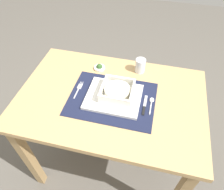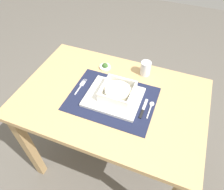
{
  "view_description": "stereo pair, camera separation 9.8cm",
  "coord_description": "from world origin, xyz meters",
  "px_view_note": "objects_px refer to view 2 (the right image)",
  "views": [
    {
      "loc": [
        0.18,
        -0.72,
        1.55
      ],
      "look_at": [
        0.01,
        -0.01,
        0.75
      ],
      "focal_mm": 33.52,
      "sensor_mm": 36.0,
      "label": 1
    },
    {
      "loc": [
        0.28,
        -0.69,
        1.55
      ],
      "look_at": [
        0.01,
        -0.01,
        0.75
      ],
      "focal_mm": 33.52,
      "sensor_mm": 36.0,
      "label": 2
    }
  ],
  "objects_px": {
    "fork": "(81,85)",
    "spoon": "(151,106)",
    "drinking_glass": "(145,69)",
    "butter_knife": "(143,110)",
    "dining_table": "(111,109)",
    "condiment_saucer": "(105,66)",
    "porridge_bowl": "(118,92)"
  },
  "relations": [
    {
      "from": "fork",
      "to": "spoon",
      "type": "relative_size",
      "value": 1.16
    },
    {
      "from": "drinking_glass",
      "to": "butter_knife",
      "type": "bearing_deg",
      "value": -76.39
    },
    {
      "from": "dining_table",
      "to": "butter_knife",
      "type": "relative_size",
      "value": 7.57
    },
    {
      "from": "fork",
      "to": "butter_knife",
      "type": "relative_size",
      "value": 0.99
    },
    {
      "from": "spoon",
      "to": "condiment_saucer",
      "type": "bearing_deg",
      "value": 148.53
    },
    {
      "from": "drinking_glass",
      "to": "dining_table",
      "type": "bearing_deg",
      "value": -116.08
    },
    {
      "from": "spoon",
      "to": "porridge_bowl",
      "type": "bearing_deg",
      "value": 179.88
    },
    {
      "from": "fork",
      "to": "spoon",
      "type": "xyz_separation_m",
      "value": [
        0.4,
        -0.0,
        0.0
      ]
    },
    {
      "from": "porridge_bowl",
      "to": "drinking_glass",
      "type": "xyz_separation_m",
      "value": [
        0.08,
        0.23,
        -0.0
      ]
    },
    {
      "from": "butter_knife",
      "to": "drinking_glass",
      "type": "distance_m",
      "value": 0.28
    },
    {
      "from": "spoon",
      "to": "butter_knife",
      "type": "bearing_deg",
      "value": -130.48
    },
    {
      "from": "spoon",
      "to": "butter_knife",
      "type": "relative_size",
      "value": 0.85
    },
    {
      "from": "porridge_bowl",
      "to": "condiment_saucer",
      "type": "bearing_deg",
      "value": 127.79
    },
    {
      "from": "dining_table",
      "to": "porridge_bowl",
      "type": "xyz_separation_m",
      "value": [
        0.03,
        0.01,
        0.15
      ]
    },
    {
      "from": "fork",
      "to": "drinking_glass",
      "type": "distance_m",
      "value": 0.38
    },
    {
      "from": "fork",
      "to": "butter_knife",
      "type": "xyz_separation_m",
      "value": [
        0.37,
        -0.04,
        0.0
      ]
    },
    {
      "from": "porridge_bowl",
      "to": "drinking_glass",
      "type": "relative_size",
      "value": 1.92
    },
    {
      "from": "spoon",
      "to": "drinking_glass",
      "type": "distance_m",
      "value": 0.25
    },
    {
      "from": "spoon",
      "to": "butter_knife",
      "type": "distance_m",
      "value": 0.05
    },
    {
      "from": "butter_knife",
      "to": "drinking_glass",
      "type": "height_order",
      "value": "drinking_glass"
    },
    {
      "from": "drinking_glass",
      "to": "condiment_saucer",
      "type": "bearing_deg",
      "value": -171.8
    },
    {
      "from": "dining_table",
      "to": "fork",
      "type": "xyz_separation_m",
      "value": [
        -0.18,
        0.01,
        0.11
      ]
    },
    {
      "from": "spoon",
      "to": "condiment_saucer",
      "type": "xyz_separation_m",
      "value": [
        -0.34,
        0.2,
        0.0
      ]
    },
    {
      "from": "dining_table",
      "to": "drinking_glass",
      "type": "relative_size",
      "value": 11.75
    },
    {
      "from": "spoon",
      "to": "dining_table",
      "type": "bearing_deg",
      "value": -178.37
    },
    {
      "from": "dining_table",
      "to": "fork",
      "type": "bearing_deg",
      "value": 175.9
    },
    {
      "from": "dining_table",
      "to": "porridge_bowl",
      "type": "relative_size",
      "value": 6.1
    },
    {
      "from": "fork",
      "to": "butter_knife",
      "type": "bearing_deg",
      "value": -9.89
    },
    {
      "from": "spoon",
      "to": "drinking_glass",
      "type": "xyz_separation_m",
      "value": [
        -0.1,
        0.23,
        0.03
      ]
    },
    {
      "from": "dining_table",
      "to": "porridge_bowl",
      "type": "height_order",
      "value": "porridge_bowl"
    },
    {
      "from": "dining_table",
      "to": "drinking_glass",
      "type": "height_order",
      "value": "drinking_glass"
    },
    {
      "from": "porridge_bowl",
      "to": "spoon",
      "type": "relative_size",
      "value": 1.45
    }
  ]
}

